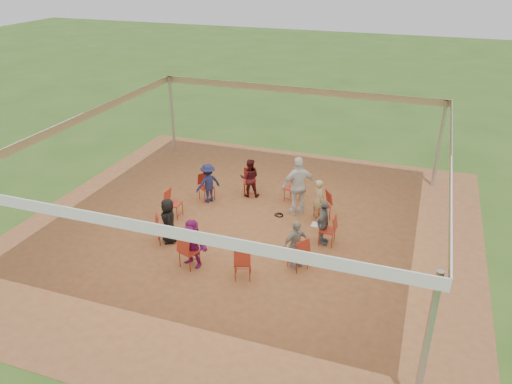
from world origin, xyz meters
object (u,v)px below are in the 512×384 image
(chair_9, at_px, (298,253))
(person_seated_3, at_px, (208,183))
(chair_1, at_px, (322,206))
(person_seated_0, at_px, (323,223))
(person_seated_1, at_px, (319,200))
(laptop, at_px, (317,223))
(person_seated_5, at_px, (192,243))
(standing_person, at_px, (299,186))
(cable_coil, at_px, (279,215))
(chair_2, at_px, (292,188))
(chair_0, at_px, (327,230))
(chair_4, at_px, (207,187))
(person_seated_6, at_px, (295,244))
(chair_7, at_px, (189,251))
(person_seated_4, at_px, (169,221))
(person_seated_2, at_px, (250,178))
(chair_3, at_px, (250,182))
(chair_5, at_px, (174,204))
(chair_8, at_px, (243,262))
(chair_6, at_px, (165,228))

(chair_9, distance_m, person_seated_3, 4.58)
(chair_9, relative_size, person_seated_3, 0.69)
(chair_1, distance_m, person_seated_0, 1.43)
(person_seated_1, relative_size, laptop, 4.34)
(person_seated_5, relative_size, laptop, 4.34)
(standing_person, height_order, laptop, standing_person)
(chair_1, relative_size, cable_coil, 2.88)
(chair_2, bearing_deg, laptop, 138.90)
(chair_0, height_order, chair_4, same)
(chair_9, distance_m, person_seated_6, 0.24)
(chair_7, height_order, person_seated_4, person_seated_4)
(person_seated_3, bearing_deg, laptop, 107.28)
(chair_1, distance_m, chair_7, 4.47)
(chair_4, bearing_deg, person_seated_2, 157.39)
(person_seated_1, bearing_deg, chair_9, 146.07)
(chair_3, distance_m, laptop, 3.58)
(chair_2, bearing_deg, chair_5, 54.00)
(chair_1, bearing_deg, person_seated_5, 107.51)
(chair_9, bearing_deg, person_seated_6, 90.00)
(chair_2, bearing_deg, standing_person, 135.54)
(chair_3, bearing_deg, chair_5, 36.00)
(chair_3, distance_m, person_seated_4, 3.71)
(chair_8, distance_m, person_seated_4, 2.70)
(chair_2, height_order, person_seated_0, person_seated_0)
(person_seated_1, bearing_deg, person_seated_3, 54.00)
(chair_7, xyz_separation_m, person_seated_0, (2.95, 2.23, 0.20))
(person_seated_3, height_order, person_seated_6, same)
(chair_3, height_order, person_seated_1, person_seated_1)
(chair_0, distance_m, laptop, 0.33)
(chair_6, xyz_separation_m, standing_person, (3.03, 2.85, 0.49))
(person_seated_2, xyz_separation_m, cable_coil, (1.33, -0.99, -0.64))
(chair_8, height_order, chair_9, same)
(chair_0, xyz_separation_m, person_seated_4, (-4.15, -1.31, 0.20))
(person_seated_4, xyz_separation_m, person_seated_6, (3.61, -0.00, 0.00))
(chair_5, bearing_deg, person_seated_0, 90.00)
(chair_7, distance_m, laptop, 3.58)
(person_seated_4, bearing_deg, person_seated_5, 18.00)
(person_seated_3, xyz_separation_m, laptop, (3.87, -1.31, -0.04))
(chair_8, distance_m, standing_person, 3.75)
(chair_5, height_order, person_seated_0, person_seated_0)
(chair_6, distance_m, laptop, 4.20)
(person_seated_5, bearing_deg, chair_1, 71.51)
(chair_1, relative_size, chair_7, 1.00)
(person_seated_0, bearing_deg, chair_4, 71.51)
(chair_9, height_order, person_seated_2, person_seated_2)
(chair_4, relative_size, person_seated_1, 0.69)
(chair_1, bearing_deg, chair_9, 144.00)
(chair_8, xyz_separation_m, person_seated_2, (-1.41, 4.35, 0.20))
(chair_4, xyz_separation_m, person_seated_1, (3.70, -0.07, 0.20))
(chair_6, bearing_deg, person_seated_6, 55.09)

